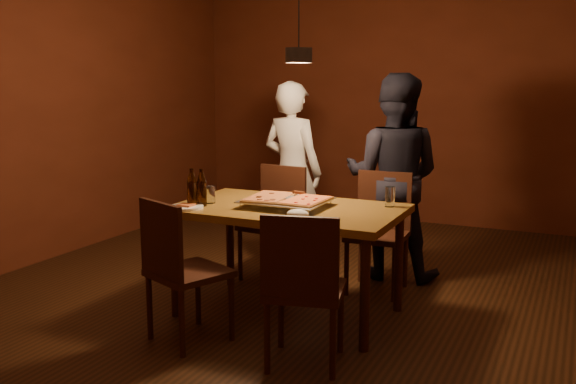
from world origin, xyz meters
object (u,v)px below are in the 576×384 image
at_px(diner_white, 292,171).
at_px(chair_far_left, 277,211).
at_px(beer_bottle_a, 192,188).
at_px(beer_bottle_b, 202,188).
at_px(diner_dark, 393,177).
at_px(dining_table, 288,217).
at_px(pizza_tray, 286,203).
at_px(chair_near_left, 177,259).
at_px(chair_near_right, 303,277).
at_px(chair_far_right, 380,220).
at_px(pendant_lamp, 299,54).
at_px(plate_slice, 186,207).

bearing_deg(diner_white, chair_far_left, 110.32).
bearing_deg(beer_bottle_a, chair_far_left, 82.93).
bearing_deg(beer_bottle_b, diner_dark, 55.39).
height_order(dining_table, beer_bottle_a, beer_bottle_a).
distance_m(beer_bottle_a, beer_bottle_b, 0.07).
relative_size(pizza_tray, diner_dark, 0.34).
bearing_deg(dining_table, chair_near_left, -117.47).
xyz_separation_m(chair_far_left, diner_white, (-0.10, 0.52, 0.25)).
bearing_deg(dining_table, beer_bottle_b, -157.48).
relative_size(dining_table, diner_white, 0.95).
bearing_deg(diner_dark, chair_near_right, 86.83).
distance_m(beer_bottle_a, diner_dark, 1.72).
relative_size(pizza_tray, beer_bottle_a, 2.13).
bearing_deg(chair_far_left, chair_far_right, -171.93).
relative_size(chair_near_left, chair_near_right, 1.08).
height_order(diner_dark, pendant_lamp, pendant_lamp).
bearing_deg(pendant_lamp, plate_slice, -137.68).
bearing_deg(dining_table, diner_white, 113.46).
relative_size(dining_table, pizza_tray, 2.73).
relative_size(chair_near_left, diner_dark, 0.33).
bearing_deg(chair_far_right, chair_near_left, 60.70).
xyz_separation_m(chair_near_left, diner_white, (-0.16, 2.01, 0.25)).
relative_size(chair_near_right, plate_slice, 2.24).
distance_m(plate_slice, pendant_lamp, 1.27).
relative_size(pizza_tray, diner_white, 0.35).
relative_size(chair_far_right, chair_near_right, 0.96).
relative_size(chair_far_left, chair_near_left, 0.88).
height_order(diner_white, pendant_lamp, pendant_lamp).
height_order(dining_table, beer_bottle_b, beer_bottle_b).
distance_m(chair_near_right, pizza_tray, 0.90).
xyz_separation_m(chair_far_right, pendant_lamp, (-0.42, -0.60, 1.22)).
bearing_deg(plate_slice, beer_bottle_b, 63.84).
bearing_deg(chair_near_right, beer_bottle_b, 138.15).
relative_size(diner_white, diner_dark, 0.96).
distance_m(chair_far_left, diner_white, 0.58).
bearing_deg(diner_white, beer_bottle_a, 98.56).
height_order(chair_far_right, pizza_tray, chair_far_right).
bearing_deg(chair_far_left, pizza_tray, 125.71).
relative_size(pizza_tray, plate_slice, 2.43).
distance_m(plate_slice, diner_dark, 1.77).
bearing_deg(beer_bottle_a, chair_near_right, -24.87).
bearing_deg(dining_table, chair_far_right, 62.76).
relative_size(beer_bottle_a, beer_bottle_b, 1.03).
bearing_deg(pizza_tray, pendant_lamp, 91.39).
relative_size(chair_far_left, diner_dark, 0.30).
relative_size(chair_near_left, beer_bottle_a, 2.12).
bearing_deg(chair_far_right, beer_bottle_a, 45.20).
distance_m(pizza_tray, pendant_lamp, 1.01).
bearing_deg(diner_dark, beer_bottle_a, 50.86).
bearing_deg(beer_bottle_a, diner_dark, 55.15).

